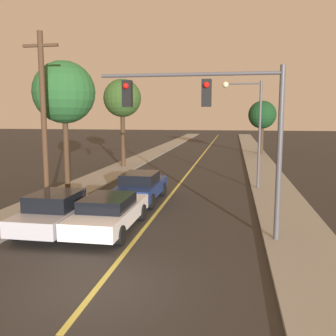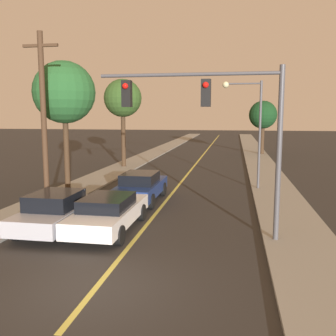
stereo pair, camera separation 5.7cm
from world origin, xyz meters
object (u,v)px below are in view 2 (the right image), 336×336
object	(u,v)px
car_outer_lane_front	(57,211)
tree_right_near	(263,115)
car_near_lane_second	(141,186)
tree_left_far	(64,93)
car_near_lane_front	(109,212)
utility_pole_left	(44,118)
streetlamp_right	(250,118)
traffic_signal_mast	(216,114)
tree_left_near	(123,99)

from	to	relation	value
car_outer_lane_front	tree_right_near	size ratio (longest dim) A/B	0.77
car_near_lane_second	tree_left_far	size ratio (longest dim) A/B	0.67
car_near_lane_front	utility_pole_left	size ratio (longest dim) A/B	0.63
car_near_lane_front	streetlamp_right	size ratio (longest dim) A/B	0.80
car_outer_lane_front	traffic_signal_mast	bearing A→B (deg)	-0.02
car_near_lane_second	utility_pole_left	size ratio (longest dim) A/B	0.61
tree_left_near	tree_left_far	bearing A→B (deg)	-90.66
tree_left_near	car_near_lane_front	bearing A→B (deg)	-75.06
car_near_lane_front	tree_left_near	bearing A→B (deg)	104.94
tree_right_near	utility_pole_left	bearing A→B (deg)	-113.09
tree_left_near	tree_left_far	size ratio (longest dim) A/B	1.00
car_near_lane_second	car_outer_lane_front	size ratio (longest dim) A/B	1.07
car_near_lane_second	traffic_signal_mast	bearing A→B (deg)	-52.59
streetlamp_right	utility_pole_left	distance (m)	11.13
car_outer_lane_front	tree_left_far	world-z (taller)	tree_left_far
car_near_lane_second	streetlamp_right	xyz separation A→B (m)	(5.33, 4.03, 3.36)
tree_left_far	car_near_lane_second	bearing A→B (deg)	-16.56
tree_right_near	car_near_lane_front	bearing A→B (deg)	-104.59
tree_left_far	tree_right_near	size ratio (longest dim) A/B	1.23
car_near_lane_second	tree_left_far	world-z (taller)	tree_left_far
traffic_signal_mast	car_near_lane_front	bearing A→B (deg)	175.73
car_outer_lane_front	tree_left_near	bearing A→B (deg)	98.40
car_near_lane_second	car_outer_lane_front	world-z (taller)	car_near_lane_second
streetlamp_right	tree_right_near	world-z (taller)	streetlamp_right
tree_left_near	tree_right_near	xyz separation A→B (m)	(11.86, 12.25, -1.31)
traffic_signal_mast	tree_left_near	bearing A→B (deg)	116.37
car_near_lane_second	tree_left_far	bearing A→B (deg)	163.44
car_outer_lane_front	tree_left_far	bearing A→B (deg)	111.88
traffic_signal_mast	tree_left_far	bearing A→B (deg)	142.53
utility_pole_left	tree_left_far	distance (m)	4.06
traffic_signal_mast	streetlamp_right	bearing A→B (deg)	81.12
streetlamp_right	tree_left_far	xyz separation A→B (m)	(-9.84, -2.69, 1.33)
traffic_signal_mast	tree_left_far	xyz separation A→B (m)	(-8.41, 6.45, 1.16)
car_near_lane_second	traffic_signal_mast	world-z (taller)	traffic_signal_mast
traffic_signal_mast	utility_pole_left	world-z (taller)	utility_pole_left
car_near_lane_front	car_near_lane_second	xyz separation A→B (m)	(-0.00, 4.82, 0.06)
streetlamp_right	tree_left_far	bearing A→B (deg)	-164.74
car_near_lane_second	streetlamp_right	world-z (taller)	streetlamp_right
car_near_lane_front	utility_pole_left	distance (m)	5.60
car_near_lane_front	car_outer_lane_front	bearing A→B (deg)	-171.42
car_outer_lane_front	traffic_signal_mast	world-z (taller)	traffic_signal_mast
traffic_signal_mast	tree_left_near	size ratio (longest dim) A/B	0.87
streetlamp_right	tree_left_far	world-z (taller)	tree_left_far
streetlamp_right	tree_left_near	world-z (taller)	tree_left_near
car_near_lane_second	tree_left_far	xyz separation A→B (m)	(-4.51, 1.34, 4.68)
tree_left_near	tree_right_near	distance (m)	17.10
car_outer_lane_front	streetlamp_right	size ratio (longest dim) A/B	0.73
traffic_signal_mast	utility_pole_left	bearing A→B (deg)	160.60
car_near_lane_second	tree_left_near	world-z (taller)	tree_left_near
car_outer_lane_front	tree_left_far	xyz separation A→B (m)	(-2.59, 6.45, 4.70)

